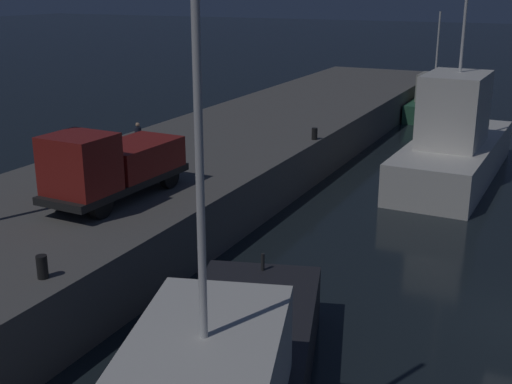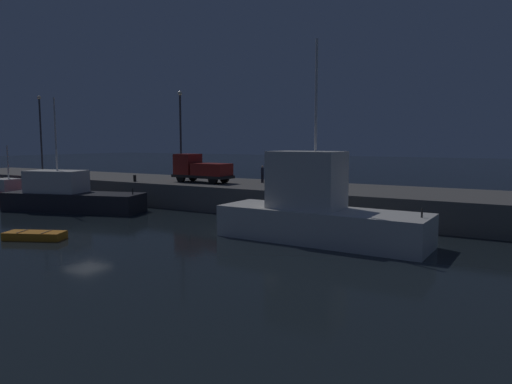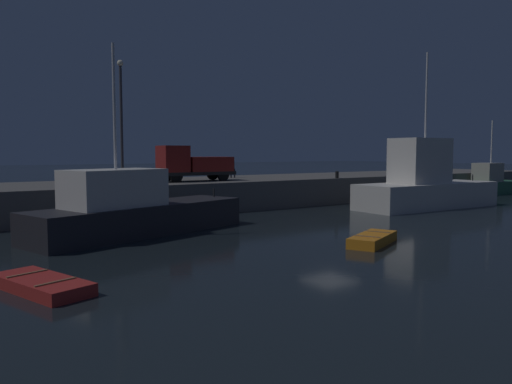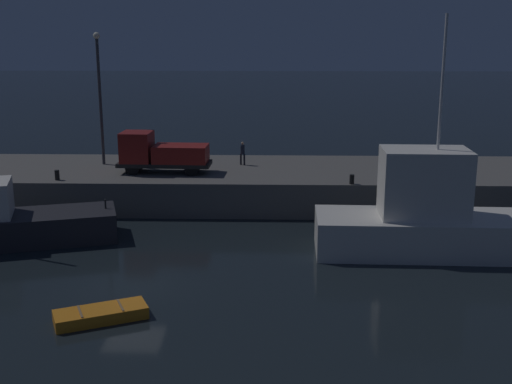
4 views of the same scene
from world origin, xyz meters
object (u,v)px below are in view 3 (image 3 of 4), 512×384
Objects in this scene: utility_truck at (192,164)px; bollard_central at (337,175)px; rowboat_white_mid at (373,239)px; fishing_boat_blue at (425,185)px; bollard_east at (125,181)px; dockworker at (233,167)px; dinghy_red_small at (41,284)px; fishing_boat_orange at (492,184)px; lamp_post_east at (121,112)px; fishing_trawler_red at (134,211)px.

bollard_central is (11.71, -2.87, -0.96)m from utility_truck.
fishing_boat_blue is at bearing 29.13° from rowboat_white_mid.
bollard_east reaches higher than bollard_central.
dinghy_red_small is at bearing -134.46° from dockworker.
fishing_boat_orange is 46.54m from dinghy_red_small.
lamp_post_east is 5.53× the size of dockworker.
fishing_boat_blue reaches higher than bollard_east.
fishing_trawler_red reaches higher than dinghy_red_small.
bollard_east is at bearing 113.51° from rowboat_white_mid.
bollard_east is (-21.02, 6.50, 0.68)m from fishing_boat_blue.
fishing_boat_blue reaches higher than utility_truck.
fishing_boat_orange is 19.79m from bollard_central.
lamp_post_east is (9.33, 19.05, 6.92)m from dinghy_red_small.
fishing_boat_orange reaches higher than rowboat_white_mid.
bollard_central is at bearing 28.32° from dinghy_red_small.
fishing_trawler_red is 21.98× the size of bollard_central.
fishing_trawler_red is 12.69m from lamp_post_east.
dinghy_red_small is 22.31m from lamp_post_east.
utility_truck is 12.09m from bollard_central.
fishing_boat_blue is 17.60m from utility_truck.
fishing_trawler_red reaches higher than bollard_central.
fishing_boat_blue is 6.89m from bollard_central.
rowboat_white_mid is 17.25m from utility_truck.
fishing_boat_blue is 7.96× the size of dockworker.
dockworker reaches higher than rowboat_white_mid.
rowboat_white_mid is 6.60× the size of bollard_central.
dockworker is (4.55, 19.47, 2.77)m from rowboat_white_mid.
fishing_trawler_red is 7.87× the size of dockworker.
fishing_boat_blue is 22.01m from bollard_east.
bollard_east is (-37.23, 2.36, 1.38)m from fishing_boat_orange.
utility_truck reaches higher than rowboat_white_mid.
dockworker is at bearing 23.76° from bollard_east.
fishing_trawler_red is 20.03m from bollard_central.
fishing_trawler_red is at bearing -174.73° from fishing_boat_orange.
fishing_trawler_red is 1.42× the size of lamp_post_east.
fishing_boat_blue is 23.14m from lamp_post_east.
dinghy_red_small is 26.82m from dockworker.
dinghy_red_small is at bearing 178.24° from rowboat_white_mid.
fishing_boat_orange is 33.23m from rowboat_white_mid.
fishing_trawler_red is at bearing 178.61° from fishing_boat_blue.
dinghy_red_small is (-6.07, -8.28, -1.06)m from fishing_trawler_red.
bollard_east is at bearing 74.19° from fishing_trawler_red.
fishing_boat_blue is (22.71, -0.55, 0.49)m from fishing_trawler_red.
fishing_trawler_red is at bearing -105.81° from bollard_east.
lamp_post_east is at bearing 149.79° from fishing_boat_blue.
fishing_boat_blue is 16.75m from fishing_boat_orange.
fishing_boat_blue is 20.51× the size of bollard_east.
bollard_east is (1.68, 5.95, 1.17)m from fishing_trawler_red.
lamp_post_east is 15.45× the size of bollard_central.
bollard_east is at bearing 178.13° from bollard_central.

